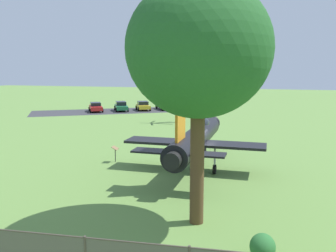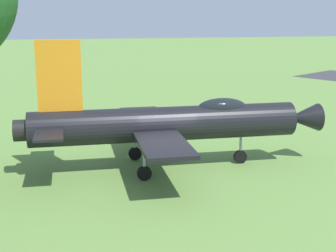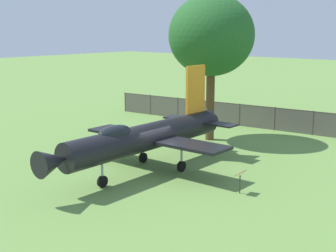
{
  "view_description": "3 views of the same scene",
  "coord_description": "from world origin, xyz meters",
  "px_view_note": "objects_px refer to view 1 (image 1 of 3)",
  "views": [
    {
      "loc": [
        23.05,
        4.86,
        6.57
      ],
      "look_at": [
        -7.54,
        -4.17,
        1.5
      ],
      "focal_mm": 38.4,
      "sensor_mm": 36.0,
      "label": 1
    },
    {
      "loc": [
        3.72,
        20.53,
        6.82
      ],
      "look_at": [
        0.02,
        0.76,
        2.07
      ],
      "focal_mm": 52.97,
      "sensor_mm": 36.0,
      "label": 2
    },
    {
      "loc": [
        -18.83,
        -17.24,
        7.85
      ],
      "look_at": [
        0.04,
        -1.4,
        2.77
      ],
      "focal_mm": 50.86,
      "sensor_mm": 36.0,
      "label": 3
    }
  ],
  "objects_px": {
    "parked_car_silver": "(165,105)",
    "parked_car_green": "(121,106)",
    "shrub_near_fence": "(263,247)",
    "info_plaque": "(115,150)",
    "palm_tree": "(181,98)",
    "parked_car_yellow": "(143,106)",
    "shade_tree": "(199,50)",
    "display_jet": "(197,137)",
    "parked_car_red": "(96,107)"
  },
  "relations": [
    {
      "from": "palm_tree",
      "to": "display_jet",
      "type": "bearing_deg",
      "value": 17.34
    },
    {
      "from": "palm_tree",
      "to": "shrub_near_fence",
      "type": "distance_m",
      "value": 32.6
    },
    {
      "from": "palm_tree",
      "to": "info_plaque",
      "type": "relative_size",
      "value": 5.26
    },
    {
      "from": "display_jet",
      "to": "shade_tree",
      "type": "xyz_separation_m",
      "value": [
        8.92,
        1.88,
        5.28
      ]
    },
    {
      "from": "info_plaque",
      "to": "parked_car_yellow",
      "type": "xyz_separation_m",
      "value": [
        -31.29,
        -9.53,
        -0.12
      ]
    },
    {
      "from": "palm_tree",
      "to": "parked_car_yellow",
      "type": "height_order",
      "value": "palm_tree"
    },
    {
      "from": "info_plaque",
      "to": "parked_car_silver",
      "type": "height_order",
      "value": "parked_car_silver"
    },
    {
      "from": "parked_car_yellow",
      "to": "parked_car_green",
      "type": "height_order",
      "value": "parked_car_green"
    },
    {
      "from": "info_plaque",
      "to": "display_jet",
      "type": "bearing_deg",
      "value": 95.09
    },
    {
      "from": "shrub_near_fence",
      "to": "parked_car_silver",
      "type": "relative_size",
      "value": 0.22
    },
    {
      "from": "parked_car_silver",
      "to": "parked_car_red",
      "type": "xyz_separation_m",
      "value": [
        5.79,
        -9.45,
        0.02
      ]
    },
    {
      "from": "parked_car_green",
      "to": "parked_car_red",
      "type": "height_order",
      "value": "parked_car_green"
    },
    {
      "from": "shrub_near_fence",
      "to": "info_plaque",
      "type": "bearing_deg",
      "value": -135.52
    },
    {
      "from": "display_jet",
      "to": "palm_tree",
      "type": "bearing_deg",
      "value": 16.61
    },
    {
      "from": "shade_tree",
      "to": "parked_car_yellow",
      "type": "height_order",
      "value": "shade_tree"
    },
    {
      "from": "parked_car_silver",
      "to": "parked_car_yellow",
      "type": "xyz_separation_m",
      "value": [
        1.75,
        -3.1,
        0.02
      ]
    },
    {
      "from": "display_jet",
      "to": "shade_tree",
      "type": "bearing_deg",
      "value": -168.84
    },
    {
      "from": "palm_tree",
      "to": "shade_tree",
      "type": "bearing_deg",
      "value": 15.65
    },
    {
      "from": "parked_car_silver",
      "to": "shrub_near_fence",
      "type": "bearing_deg",
      "value": 165.95
    },
    {
      "from": "display_jet",
      "to": "parked_car_silver",
      "type": "distance_m",
      "value": 34.78
    },
    {
      "from": "parked_car_silver",
      "to": "parked_car_red",
      "type": "distance_m",
      "value": 11.08
    },
    {
      "from": "shade_tree",
      "to": "info_plaque",
      "type": "xyz_separation_m",
      "value": [
        -8.41,
        -7.69,
        -6.47
      ]
    },
    {
      "from": "shade_tree",
      "to": "parked_car_silver",
      "type": "relative_size",
      "value": 2.11
    },
    {
      "from": "shrub_near_fence",
      "to": "info_plaque",
      "type": "distance_m",
      "value": 15.03
    },
    {
      "from": "display_jet",
      "to": "shrub_near_fence",
      "type": "height_order",
      "value": "display_jet"
    },
    {
      "from": "info_plaque",
      "to": "parked_car_red",
      "type": "xyz_separation_m",
      "value": [
        -27.26,
        -15.87,
        -0.11
      ]
    },
    {
      "from": "display_jet",
      "to": "info_plaque",
      "type": "xyz_separation_m",
      "value": [
        0.52,
        -5.81,
        -1.19
      ]
    },
    {
      "from": "palm_tree",
      "to": "parked_car_yellow",
      "type": "bearing_deg",
      "value": -140.78
    },
    {
      "from": "shade_tree",
      "to": "parked_car_yellow",
      "type": "relative_size",
      "value": 2.29
    },
    {
      "from": "shrub_near_fence",
      "to": "info_plaque",
      "type": "xyz_separation_m",
      "value": [
        -10.72,
        -10.53,
        0.4
      ]
    },
    {
      "from": "palm_tree",
      "to": "parked_car_red",
      "type": "relative_size",
      "value": 1.31
    },
    {
      "from": "display_jet",
      "to": "parked_car_silver",
      "type": "bearing_deg",
      "value": 19.89
    },
    {
      "from": "shrub_near_fence",
      "to": "parked_car_green",
      "type": "relative_size",
      "value": 0.22
    },
    {
      "from": "parked_car_red",
      "to": "parked_car_green",
      "type": "bearing_deg",
      "value": 89.96
    },
    {
      "from": "palm_tree",
      "to": "parked_car_green",
      "type": "height_order",
      "value": "palm_tree"
    },
    {
      "from": "shade_tree",
      "to": "parked_car_green",
      "type": "xyz_separation_m",
      "value": [
        -37.81,
        -20.21,
        -6.57
      ]
    },
    {
      "from": "parked_car_silver",
      "to": "shade_tree",
      "type": "bearing_deg",
      "value": 163.58
    },
    {
      "from": "shrub_near_fence",
      "to": "parked_car_yellow",
      "type": "height_order",
      "value": "parked_car_yellow"
    },
    {
      "from": "parked_car_silver",
      "to": "parked_car_green",
      "type": "height_order",
      "value": "parked_car_green"
    },
    {
      "from": "shade_tree",
      "to": "parked_car_red",
      "type": "bearing_deg",
      "value": -146.55
    },
    {
      "from": "shade_tree",
      "to": "parked_car_green",
      "type": "bearing_deg",
      "value": -151.87
    },
    {
      "from": "shade_tree",
      "to": "parked_car_green",
      "type": "distance_m",
      "value": 43.38
    },
    {
      "from": "parked_car_silver",
      "to": "display_jet",
      "type": "bearing_deg",
      "value": 165.39
    },
    {
      "from": "shrub_near_fence",
      "to": "parked_car_green",
      "type": "distance_m",
      "value": 46.28
    },
    {
      "from": "shrub_near_fence",
      "to": "display_jet",
      "type": "bearing_deg",
      "value": -157.22
    },
    {
      "from": "display_jet",
      "to": "parked_car_green",
      "type": "bearing_deg",
      "value": 31.68
    },
    {
      "from": "display_jet",
      "to": "shrub_near_fence",
      "type": "xyz_separation_m",
      "value": [
        11.24,
        4.72,
        -1.59
      ]
    },
    {
      "from": "shade_tree",
      "to": "parked_car_red",
      "type": "height_order",
      "value": "shade_tree"
    },
    {
      "from": "parked_car_yellow",
      "to": "display_jet",
      "type": "bearing_deg",
      "value": -2.37
    },
    {
      "from": "parked_car_yellow",
      "to": "parked_car_green",
      "type": "distance_m",
      "value": 3.54
    }
  ]
}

